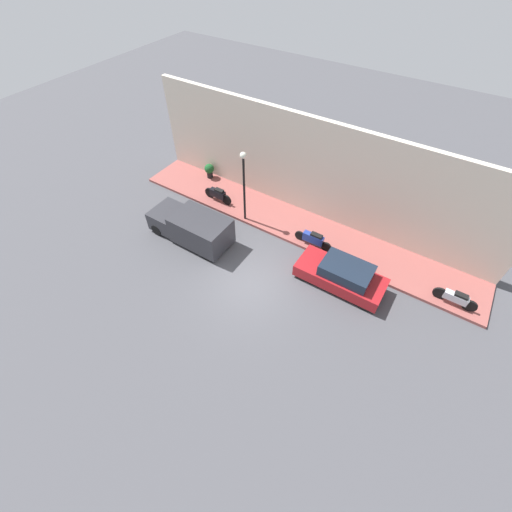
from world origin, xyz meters
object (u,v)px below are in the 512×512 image
delivery_van (191,226)px  potted_plant (209,170)px  parked_car (342,275)px  scooter_silver (456,298)px  streetlamp (244,177)px  motorcycle_blue (313,239)px  motorcycle_black (218,194)px

delivery_van → potted_plant: delivery_van is taller
parked_car → scooter_silver: bearing=-71.5°
parked_car → streetlamp: (1.34, 6.36, 2.24)m
motorcycle_blue → potted_plant: bearing=76.9°
parked_car → delivery_van: size_ratio=0.91×
motorcycle_black → potted_plant: size_ratio=1.99×
potted_plant → motorcycle_black: bearing=-130.6°
parked_car → scooter_silver: 5.01m
motorcycle_blue → scooter_silver: 6.96m
motorcycle_blue → streetlamp: streetlamp is taller
scooter_silver → motorcycle_blue: bearing=90.7°
parked_car → delivery_van: (-1.36, 7.93, 0.18)m
motorcycle_black → parked_car: bearing=-101.8°
scooter_silver → streetlamp: streetlamp is taller
scooter_silver → potted_plant: 15.34m
parked_car → potted_plant: size_ratio=4.42×
motorcycle_black → motorcycle_blue: size_ratio=0.91×
scooter_silver → potted_plant: size_ratio=2.01×
scooter_silver → streetlamp: 11.35m
streetlamp → delivery_van: bearing=149.8°
motorcycle_black → streetlamp: streetlamp is taller
streetlamp → potted_plant: bearing=63.2°
parked_car → motorcycle_blue: 2.67m
parked_car → scooter_silver: parked_car is taller
delivery_van → scooter_silver: size_ratio=2.41×
delivery_van → streetlamp: 3.74m
streetlamp → parked_car: bearing=-101.9°
motorcycle_black → motorcycle_blue: (-0.29, -6.36, -0.02)m
scooter_silver → motorcycle_black: bearing=89.1°
motorcycle_black → scooter_silver: motorcycle_black is taller
motorcycle_blue → parked_car: bearing=-124.2°
delivery_van → scooter_silver: bearing=-76.9°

